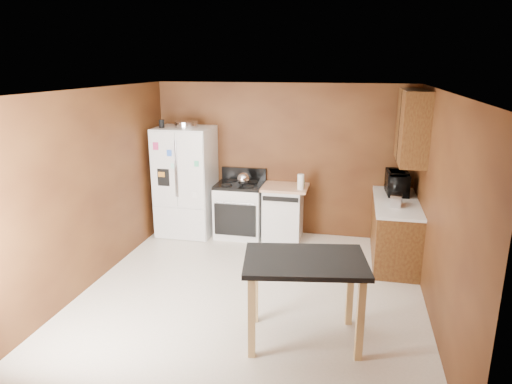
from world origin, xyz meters
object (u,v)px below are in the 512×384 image
(roasting_pan, at_px, (186,124))
(island, at_px, (305,272))
(toaster, at_px, (396,200))
(pen_cup, at_px, (162,124))
(gas_range, at_px, (240,209))
(paper_towel, at_px, (301,182))
(kettle, at_px, (243,179))
(green_canister, at_px, (301,183))
(dishwasher, at_px, (283,212))
(microwave, at_px, (397,184))
(refrigerator, at_px, (186,181))

(roasting_pan, bearing_deg, island, -50.59)
(toaster, xyz_separation_m, island, (-1.02, -2.06, -0.22))
(pen_cup, distance_m, gas_range, 1.87)
(roasting_pan, height_order, paper_towel, roasting_pan)
(roasting_pan, relative_size, kettle, 1.87)
(pen_cup, xyz_separation_m, kettle, (1.30, 0.11, -0.86))
(island, bearing_deg, roasting_pan, 129.41)
(paper_towel, distance_m, toaster, 1.52)
(green_canister, relative_size, dishwasher, 0.13)
(roasting_pan, xyz_separation_m, island, (2.25, -2.74, -1.08))
(gas_range, height_order, dishwasher, gas_range)
(pen_cup, relative_size, island, 0.10)
(pen_cup, relative_size, paper_towel, 0.53)
(kettle, bearing_deg, microwave, 0.25)
(microwave, bearing_deg, gas_range, 84.38)
(roasting_pan, xyz_separation_m, dishwasher, (1.59, 0.07, -1.40))
(green_canister, height_order, microwave, microwave)
(green_canister, relative_size, refrigerator, 0.07)
(toaster, bearing_deg, gas_range, 173.15)
(paper_towel, relative_size, island, 0.18)
(refrigerator, distance_m, dishwasher, 1.69)
(microwave, xyz_separation_m, refrigerator, (-3.37, 0.02, -0.15))
(green_canister, bearing_deg, dishwasher, -176.95)
(kettle, height_order, toaster, kettle)
(toaster, bearing_deg, pen_cup, -178.32)
(refrigerator, bearing_deg, microwave, -0.30)
(gas_range, bearing_deg, refrigerator, -176.19)
(paper_towel, bearing_deg, microwave, 1.43)
(kettle, distance_m, microwave, 2.38)
(roasting_pan, relative_size, toaster, 1.64)
(paper_towel, relative_size, refrigerator, 0.13)
(roasting_pan, height_order, microwave, roasting_pan)
(kettle, height_order, gas_range, kettle)
(roasting_pan, relative_size, green_canister, 3.22)
(microwave, relative_size, gas_range, 0.50)
(pen_cup, bearing_deg, green_canister, 6.16)
(kettle, height_order, paper_towel, paper_towel)
(toaster, height_order, gas_range, gas_range)
(green_canister, xyz_separation_m, island, (0.38, -2.82, -0.18))
(toaster, xyz_separation_m, dishwasher, (-1.68, 0.75, -0.53))
(kettle, height_order, dishwasher, kettle)
(toaster, distance_m, island, 2.31)
(pen_cup, bearing_deg, roasting_pan, 23.74)
(pen_cup, height_order, dishwasher, pen_cup)
(microwave, bearing_deg, pen_cup, 88.11)
(green_canister, xyz_separation_m, toaster, (1.40, -0.76, 0.04))
(roasting_pan, height_order, gas_range, roasting_pan)
(pen_cup, xyz_separation_m, paper_towel, (2.23, 0.09, -0.85))
(roasting_pan, bearing_deg, paper_towel, -2.14)
(pen_cup, xyz_separation_m, microwave, (3.68, 0.12, -0.81))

